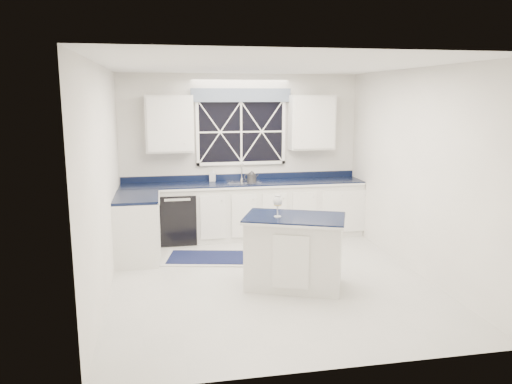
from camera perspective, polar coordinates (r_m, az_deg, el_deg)
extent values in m
plane|color=#ADADA8|center=(6.59, 1.47, -9.85)|extent=(4.50, 4.50, 0.00)
cube|color=beige|center=(8.43, -1.74, 4.20)|extent=(4.00, 0.10, 2.70)
cube|color=silver|center=(8.30, -1.38, -2.23)|extent=(3.98, 0.60, 0.90)
cube|color=silver|center=(7.43, -13.42, -4.11)|extent=(0.60, 1.00, 0.90)
cube|color=black|center=(8.20, -1.39, 0.97)|extent=(3.98, 0.64, 0.04)
cube|color=black|center=(8.20, -8.98, -2.80)|extent=(0.60, 0.58, 0.82)
cube|color=black|center=(8.37, -1.72, 6.90)|extent=(1.40, 0.02, 1.00)
cube|color=slate|center=(8.29, -1.68, 11.01)|extent=(1.65, 0.04, 0.22)
cube|color=silver|center=(8.11, -9.87, 7.67)|extent=(0.75, 0.34, 0.90)
cube|color=silver|center=(8.49, 6.35, 7.91)|extent=(0.75, 0.34, 0.90)
cylinder|color=silver|center=(8.41, -1.64, 1.50)|extent=(0.05, 0.05, 0.04)
cylinder|color=silver|center=(8.39, -1.64, 2.44)|extent=(0.02, 0.02, 0.28)
cylinder|color=silver|center=(8.28, -1.55, 3.24)|extent=(0.02, 0.18, 0.02)
cube|color=silver|center=(6.22, 4.39, -6.98)|extent=(1.31, 1.05, 0.86)
cube|color=black|center=(6.10, 4.45, -2.97)|extent=(1.39, 1.12, 0.04)
cube|color=#A8A8A3|center=(7.40, -5.57, -7.50)|extent=(1.39, 1.01, 0.01)
cube|color=#101637|center=(7.39, -5.57, -7.42)|extent=(1.23, 0.85, 0.01)
cylinder|color=#2D2D30|center=(8.32, -0.49, 1.68)|extent=(0.15, 0.15, 0.12)
cone|color=#2D2D30|center=(8.30, -0.49, 2.28)|extent=(0.13, 0.13, 0.05)
torus|color=#2D2D30|center=(8.30, -1.03, 1.73)|extent=(0.10, 0.02, 0.10)
cylinder|color=#2D2D30|center=(8.33, 0.10, 1.82)|extent=(0.06, 0.02, 0.08)
cylinder|color=silver|center=(6.06, 2.48, -2.81)|extent=(0.09, 0.09, 0.01)
cylinder|color=silver|center=(6.04, 2.49, -2.12)|extent=(0.01, 0.01, 0.14)
ellipsoid|color=silver|center=(6.02, 2.49, -1.03)|extent=(0.11, 0.11, 0.14)
cylinder|color=tan|center=(6.02, 2.49, -1.26)|extent=(0.09, 0.09, 0.06)
imported|color=silver|center=(8.33, -4.99, 1.97)|extent=(0.12, 0.12, 0.21)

